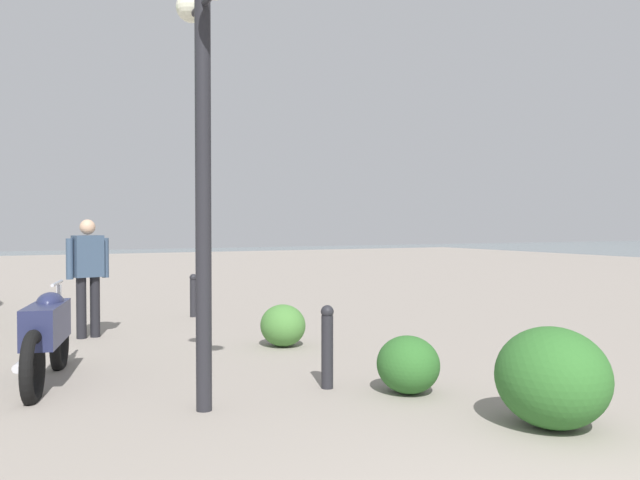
# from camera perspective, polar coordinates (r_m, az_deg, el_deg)

# --- Properties ---
(lamppost) EXTENTS (0.98, 0.28, 3.77)m
(lamppost) POSITION_cam_1_polar(r_m,az_deg,el_deg) (5.99, -9.98, 9.89)
(lamppost) COLOR #232328
(lamppost) RESTS_ON ground
(motorcycle) EXTENTS (2.13, 0.69, 1.06)m
(motorcycle) POSITION_cam_1_polar(r_m,az_deg,el_deg) (7.53, -22.32, -7.46)
(motorcycle) COLOR black
(motorcycle) RESTS_ON ground
(pedestrian) EXTENTS (0.32, 0.61, 1.71)m
(pedestrian) POSITION_cam_1_polar(r_m,az_deg,el_deg) (10.17, -19.24, -2.37)
(pedestrian) COLOR black
(pedestrian) RESTS_ON ground
(bollard_near) EXTENTS (0.13, 0.13, 0.84)m
(bollard_near) POSITION_cam_1_polar(r_m,az_deg,el_deg) (6.74, 0.63, -8.97)
(bollard_near) COLOR #232328
(bollard_near) RESTS_ON ground
(bollard_mid) EXTENTS (0.13, 0.13, 0.76)m
(bollard_mid) POSITION_cam_1_polar(r_m,az_deg,el_deg) (12.01, -10.78, -4.59)
(bollard_mid) COLOR #232328
(bollard_mid) RESTS_ON ground
(shrub_low) EXTENTS (0.66, 0.59, 0.56)m
(shrub_low) POSITION_cam_1_polar(r_m,az_deg,el_deg) (6.63, 7.54, -10.52)
(shrub_low) COLOR #2D6628
(shrub_low) RESTS_ON ground
(shrub_round) EXTENTS (0.96, 0.87, 0.82)m
(shrub_round) POSITION_cam_1_polar(r_m,az_deg,el_deg) (5.79, 19.24, -11.04)
(shrub_round) COLOR #2D6628
(shrub_round) RESTS_ON ground
(shrub_wide) EXTENTS (0.66, 0.60, 0.56)m
(shrub_wide) POSITION_cam_1_polar(r_m,az_deg,el_deg) (9.02, -3.19, -7.31)
(shrub_wide) COLOR #477F38
(shrub_wide) RESTS_ON ground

